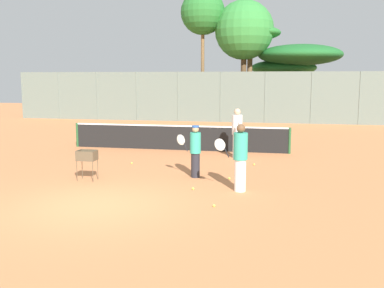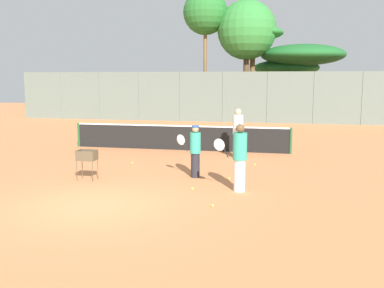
# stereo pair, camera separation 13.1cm
# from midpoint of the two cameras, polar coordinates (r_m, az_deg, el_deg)

# --- Properties ---
(ground_plane) EXTENTS (80.00, 80.00, 0.00)m
(ground_plane) POSITION_cam_midpoint_polar(r_m,az_deg,el_deg) (11.22, -12.10, -7.66)
(ground_plane) COLOR #D37F4C
(tennis_net) EXTENTS (9.43, 0.10, 1.07)m
(tennis_net) POSITION_cam_midpoint_polar(r_m,az_deg,el_deg) (19.19, -1.42, 0.88)
(tennis_net) COLOR #26592D
(tennis_net) RESTS_ON ground_plane
(back_fence) EXTENTS (30.70, 0.08, 3.49)m
(back_fence) POSITION_cam_midpoint_polar(r_m,az_deg,el_deg) (31.45, 4.06, 5.97)
(back_fence) COLOR slate
(back_fence) RESTS_ON ground_plane
(tree_0) EXTENTS (4.25, 4.25, 8.60)m
(tree_0) POSITION_cam_midpoint_polar(r_m,az_deg,el_deg) (33.47, 7.08, 14.11)
(tree_0) COLOR brown
(tree_0) RESTS_ON ground_plane
(tree_1) EXTENTS (3.19, 3.19, 9.33)m
(tree_1) POSITION_cam_midpoint_polar(r_m,az_deg,el_deg) (33.66, 1.82, 16.27)
(tree_1) COLOR brown
(tree_1) RESTS_ON ground_plane
(tree_2) EXTENTS (4.41, 4.41, 6.86)m
(tree_2) POSITION_cam_midpoint_polar(r_m,az_deg,el_deg) (34.02, 7.86, 13.57)
(tree_2) COLOR brown
(tree_2) RESTS_ON ground_plane
(tree_3) EXTENTS (6.14, 6.14, 5.50)m
(tree_3) POSITION_cam_midpoint_polar(r_m,az_deg,el_deg) (34.51, 13.99, 10.91)
(tree_3) COLOR brown
(tree_3) RESTS_ON ground_plane
(tree_4) EXTENTS (5.07, 5.07, 4.47)m
(tree_4) POSITION_cam_midpoint_polar(r_m,az_deg,el_deg) (36.05, 11.97, 9.36)
(tree_4) COLOR brown
(tree_4) RESTS_ON ground_plane
(player_white_outfit) EXTENTS (0.94, 0.38, 1.84)m
(player_white_outfit) POSITION_cam_midpoint_polar(r_m,az_deg,el_deg) (12.20, 6.35, -1.66)
(player_white_outfit) COLOR white
(player_white_outfit) RESTS_ON ground_plane
(player_red_cap) EXTENTS (0.40, 0.95, 1.91)m
(player_red_cap) POSITION_cam_midpoint_polar(r_m,az_deg,el_deg) (17.33, 6.06, 1.43)
(player_red_cap) COLOR white
(player_red_cap) RESTS_ON ground_plane
(player_yellow_shirt) EXTENTS (0.86, 0.40, 1.62)m
(player_yellow_shirt) POSITION_cam_midpoint_polar(r_m,az_deg,el_deg) (13.86, 0.66, -0.84)
(player_yellow_shirt) COLOR #26262D
(player_yellow_shirt) RESTS_ON ground_plane
(ball_cart) EXTENTS (0.56, 0.41, 0.92)m
(ball_cart) POSITION_cam_midpoint_polar(r_m,az_deg,el_deg) (13.83, -12.89, -1.70)
(ball_cart) COLOR brown
(ball_cart) RESTS_ON ground_plane
(tennis_ball_0) EXTENTS (0.07, 0.07, 0.07)m
(tennis_ball_0) POSITION_cam_midpoint_polar(r_m,az_deg,el_deg) (13.76, 5.01, -4.37)
(tennis_ball_0) COLOR #D1E54C
(tennis_ball_0) RESTS_ON ground_plane
(tennis_ball_1) EXTENTS (0.07, 0.07, 0.07)m
(tennis_ball_1) POSITION_cam_midpoint_polar(r_m,az_deg,el_deg) (16.31, -7.37, -2.39)
(tennis_ball_1) COLOR #D1E54C
(tennis_ball_1) RESTS_ON ground_plane
(tennis_ball_2) EXTENTS (0.07, 0.07, 0.07)m
(tennis_ball_2) POSITION_cam_midpoint_polar(r_m,az_deg,el_deg) (10.86, 2.98, -7.83)
(tennis_ball_2) COLOR #D1E54C
(tennis_ball_2) RESTS_ON ground_plane
(tennis_ball_3) EXTENTS (0.07, 0.07, 0.07)m
(tennis_ball_3) POSITION_cam_midpoint_polar(r_m,az_deg,el_deg) (16.04, 8.19, -2.59)
(tennis_ball_3) COLOR #D1E54C
(tennis_ball_3) RESTS_ON ground_plane
(tennis_ball_4) EXTENTS (0.07, 0.07, 0.07)m
(tennis_ball_4) POSITION_cam_midpoint_polar(r_m,az_deg,el_deg) (12.46, 0.35, -5.69)
(tennis_ball_4) COLOR #D1E54C
(tennis_ball_4) RESTS_ON ground_plane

